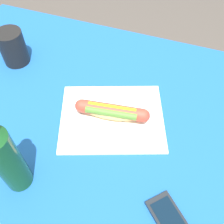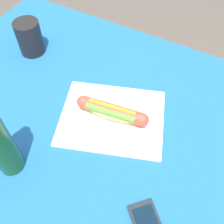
% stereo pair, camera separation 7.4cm
% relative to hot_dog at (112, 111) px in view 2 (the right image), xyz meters
% --- Properties ---
extents(ground_plane, '(6.00, 6.00, 0.00)m').
position_rel_hot_dog_xyz_m(ground_plane, '(0.03, 0.03, -0.80)').
color(ground_plane, '#47423D').
rests_on(ground_plane, ground).
extents(dining_table, '(1.22, 0.87, 0.76)m').
position_rel_hot_dog_xyz_m(dining_table, '(0.03, 0.03, -0.17)').
color(dining_table, brown).
rests_on(dining_table, ground).
extents(paper_wrapper, '(0.36, 0.32, 0.01)m').
position_rel_hot_dog_xyz_m(paper_wrapper, '(0.00, -0.00, -0.03)').
color(paper_wrapper, white).
rests_on(paper_wrapper, dining_table).
extents(hot_dog, '(0.21, 0.07, 0.05)m').
position_rel_hot_dog_xyz_m(hot_dog, '(0.00, 0.00, 0.00)').
color(hot_dog, '#E5BC75').
rests_on(hot_dog, paper_wrapper).
extents(drinking_cup, '(0.08, 0.08, 0.12)m').
position_rel_hot_dog_xyz_m(drinking_cup, '(0.39, -0.12, 0.02)').
color(drinking_cup, black).
rests_on(drinking_cup, dining_table).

